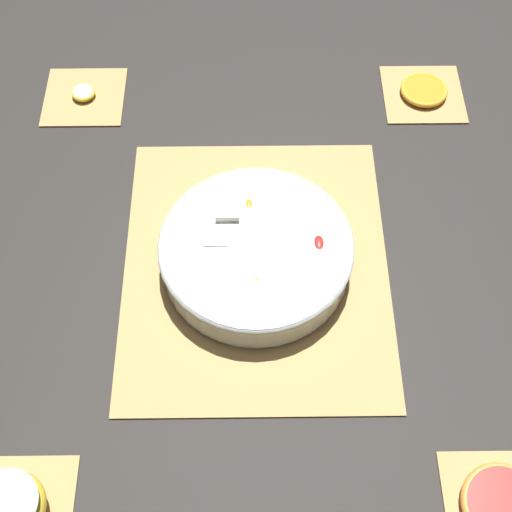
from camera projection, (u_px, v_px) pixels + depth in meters
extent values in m
plane|color=black|center=(256.00, 267.00, 0.97)|extent=(6.00, 6.00, 0.00)
cube|color=#A8844C|center=(256.00, 265.00, 0.97)|extent=(0.43, 0.36, 0.01)
cube|color=brown|center=(257.00, 362.00, 0.89)|extent=(0.01, 0.35, 0.00)
cube|color=brown|center=(257.00, 311.00, 0.93)|extent=(0.01, 0.35, 0.00)
cube|color=brown|center=(256.00, 265.00, 0.97)|extent=(0.01, 0.35, 0.00)
cube|color=brown|center=(255.00, 222.00, 1.01)|extent=(0.01, 0.35, 0.00)
cube|color=brown|center=(255.00, 182.00, 1.04)|extent=(0.01, 0.35, 0.00)
cube|color=#A8844C|center=(501.00, 507.00, 0.80)|extent=(0.13, 0.13, 0.01)
cube|color=brown|center=(499.00, 495.00, 0.80)|extent=(0.00, 0.12, 0.00)
cube|color=brown|center=(495.00, 472.00, 0.82)|extent=(0.00, 0.12, 0.00)
cube|color=#A8844C|center=(423.00, 94.00, 1.14)|extent=(0.13, 0.13, 0.01)
cube|color=brown|center=(426.00, 107.00, 1.12)|extent=(0.00, 0.12, 0.00)
cube|color=brown|center=(423.00, 93.00, 1.14)|extent=(0.00, 0.12, 0.00)
cube|color=brown|center=(420.00, 79.00, 1.16)|extent=(0.00, 0.12, 0.00)
cube|color=#A8844C|center=(16.00, 512.00, 0.80)|extent=(0.13, 0.13, 0.01)
cube|color=brown|center=(18.00, 500.00, 0.80)|extent=(0.00, 0.12, 0.00)
cube|color=brown|center=(21.00, 478.00, 0.81)|extent=(0.00, 0.12, 0.00)
cube|color=#A8844C|center=(84.00, 96.00, 1.14)|extent=(0.13, 0.13, 0.01)
cube|color=brown|center=(82.00, 110.00, 1.12)|extent=(0.00, 0.12, 0.00)
cube|color=brown|center=(84.00, 95.00, 1.14)|extent=(0.00, 0.12, 0.00)
cube|color=brown|center=(86.00, 81.00, 1.16)|extent=(0.00, 0.12, 0.00)
cylinder|color=silver|center=(256.00, 254.00, 0.94)|extent=(0.25, 0.25, 0.05)
torus|color=silver|center=(256.00, 246.00, 0.93)|extent=(0.26, 0.26, 0.01)
cylinder|color=beige|center=(224.00, 296.00, 0.90)|extent=(0.03, 0.03, 0.01)
cylinder|color=beige|center=(232.00, 264.00, 0.95)|extent=(0.03, 0.03, 0.01)
cylinder|color=beige|center=(197.00, 274.00, 0.93)|extent=(0.03, 0.03, 0.01)
cylinder|color=beige|center=(235.00, 282.00, 0.93)|extent=(0.03, 0.03, 0.01)
cylinder|color=beige|center=(316.00, 239.00, 0.95)|extent=(0.03, 0.03, 0.01)
cylinder|color=beige|center=(194.00, 227.00, 0.96)|extent=(0.03, 0.03, 0.01)
cylinder|color=beige|center=(303.00, 281.00, 0.94)|extent=(0.02, 0.02, 0.01)
cylinder|color=beige|center=(280.00, 286.00, 0.92)|extent=(0.03, 0.03, 0.01)
cylinder|color=beige|center=(265.00, 188.00, 0.99)|extent=(0.03, 0.03, 0.01)
cylinder|color=beige|center=(318.00, 269.00, 0.94)|extent=(0.03, 0.03, 0.01)
cylinder|color=beige|center=(310.00, 218.00, 0.98)|extent=(0.03, 0.03, 0.01)
cylinder|color=beige|center=(316.00, 290.00, 0.89)|extent=(0.03, 0.03, 0.01)
cube|color=white|center=(278.00, 261.00, 0.94)|extent=(0.03, 0.03, 0.03)
cube|color=white|center=(229.00, 200.00, 1.00)|extent=(0.03, 0.03, 0.03)
cube|color=white|center=(286.00, 300.00, 0.90)|extent=(0.02, 0.02, 0.02)
cube|color=white|center=(228.00, 215.00, 0.95)|extent=(0.03, 0.03, 0.03)
cube|color=white|center=(245.00, 319.00, 0.90)|extent=(0.02, 0.02, 0.02)
cube|color=white|center=(217.00, 242.00, 0.94)|extent=(0.03, 0.03, 0.03)
ellipsoid|color=orange|center=(249.00, 206.00, 0.96)|extent=(0.02, 0.01, 0.01)
ellipsoid|color=#B2231E|center=(319.00, 245.00, 0.93)|extent=(0.03, 0.02, 0.01)
ellipsoid|color=#B2231E|center=(208.00, 202.00, 0.97)|extent=(0.04, 0.02, 0.02)
ellipsoid|color=orange|center=(258.00, 283.00, 0.90)|extent=(0.04, 0.02, 0.02)
ellipsoid|color=orange|center=(256.00, 251.00, 0.96)|extent=(0.03, 0.02, 0.02)
ellipsoid|color=#B2231E|center=(298.00, 245.00, 0.94)|extent=(0.03, 0.02, 0.01)
ellipsoid|color=orange|center=(281.00, 217.00, 0.96)|extent=(0.03, 0.01, 0.01)
ellipsoid|color=gold|center=(10.00, 507.00, 0.77)|extent=(0.08, 0.08, 0.04)
cylinder|color=white|center=(4.00, 503.00, 0.76)|extent=(0.07, 0.07, 0.00)
cylinder|color=orange|center=(424.00, 90.00, 1.14)|extent=(0.07, 0.07, 0.01)
torus|color=#F4A82D|center=(424.00, 90.00, 1.14)|extent=(0.07, 0.07, 0.01)
cylinder|color=beige|center=(83.00, 93.00, 1.13)|extent=(0.03, 0.03, 0.01)
torus|color=yellow|center=(83.00, 93.00, 1.13)|extent=(0.04, 0.04, 0.01)
cylinder|color=#B2231E|center=(503.00, 505.00, 0.79)|extent=(0.08, 0.08, 0.01)
torus|color=orange|center=(503.00, 505.00, 0.79)|extent=(0.10, 0.10, 0.01)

